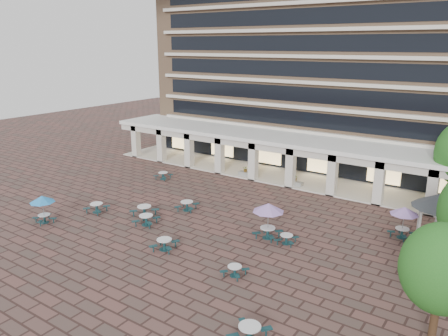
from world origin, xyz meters
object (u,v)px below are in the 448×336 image
Objects in this scene: picnic_table_3 at (250,332)px; planter_right at (295,182)px; picnic_table_2 at (164,243)px; picnic_table_1 at (97,207)px; gazebo at (441,206)px; planter_left at (246,173)px.

planter_right is at bearing 102.92° from picnic_table_3.
picnic_table_3 is (9.75, -4.82, 0.03)m from picnic_table_2.
picnic_table_1 is 9.49m from picnic_table_2.
planter_right is (-13.78, 5.85, -2.28)m from gazebo.
picnic_table_3 reaches higher than picnic_table_1.
picnic_table_2 is at bearing -141.82° from gazebo.
picnic_table_1 is at bearing -123.77° from planter_right.
planter_left is (-14.27, 22.46, -0.07)m from picnic_table_3.
picnic_table_3 is 1.33× the size of planter_left.
planter_left is at bearing 180.00° from planter_right.
planter_right is (5.74, -0.00, 0.02)m from planter_left.
picnic_table_1 is at bearing 150.29° from picnic_table_2.
picnic_table_2 is at bearing 145.84° from picnic_table_3.
picnic_table_1 is 0.50× the size of gazebo.
picnic_table_3 is (19.04, -6.73, 0.02)m from picnic_table_1.
planter_left is at bearing 163.31° from gazebo.
gazebo is at bearing 12.55° from picnic_table_1.
picnic_table_3 is at bearing -29.05° from picnic_table_1.
picnic_table_1 is 18.92m from planter_right.
gazebo is 15.14m from planter_right.
planter_left is at bearing 114.56° from picnic_table_3.
gazebo reaches higher than picnic_table_2.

